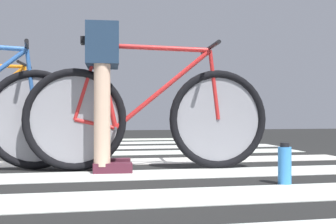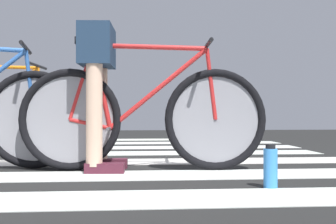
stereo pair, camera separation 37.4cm
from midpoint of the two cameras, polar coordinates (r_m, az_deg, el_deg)
ground at (r=3.42m, az=-12.09°, el=-7.10°), size 18.00×14.00×0.02m
crosswalk_markings at (r=3.57m, az=-12.57°, el=-6.61°), size 5.35×6.50×0.00m
bicycle_1_of_3 at (r=3.01m, az=0.12°, el=-0.49°), size 1.74×0.52×0.93m
cyclist_1_of_3 at (r=3.03m, az=-5.80°, el=4.60°), size 0.33×0.42×1.01m
water_bottle at (r=2.43m, az=17.74°, el=-7.00°), size 0.07×0.07×0.24m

